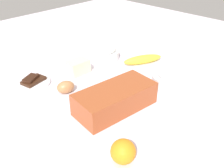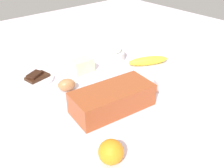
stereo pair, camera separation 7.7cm
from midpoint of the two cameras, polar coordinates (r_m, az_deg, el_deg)
The scene contains 9 objects.
ground_plane at distance 0.98m, azimuth 2.25°, elevation -2.57°, with size 2.40×2.40×0.02m, color silver.
loaf_pan at distance 0.87m, azimuth 2.66°, elevation -3.29°, with size 0.29×0.16×0.08m.
flour_bowl at distance 1.23m, azimuth 1.38°, elevation 7.01°, with size 0.14×0.14×0.07m.
sugar_bowl at distance 1.03m, azimuth 15.47°, elevation 0.68°, with size 0.15×0.15×0.07m.
banana at distance 1.19m, azimuth 9.90°, elevation 5.08°, with size 0.19×0.04×0.04m, color yellow.
orange_fruit at distance 0.69m, azimuth 3.09°, elevation -14.97°, with size 0.07×0.07×0.07m, color orange.
butter_block at distance 1.11m, azimuth -4.76°, elevation 4.07°, with size 0.09×0.06×0.06m, color #F4EDB2.
egg_near_butter at distance 0.99m, azimuth -7.88°, elevation -0.24°, with size 0.05×0.05×0.07m, color #AC7446.
chocolate_plate at distance 1.09m, azimuth -14.38°, elevation 1.22°, with size 0.13×0.13×0.03m.
Camera 2 is at (0.53, 0.62, 0.53)m, focal length 41.05 mm.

